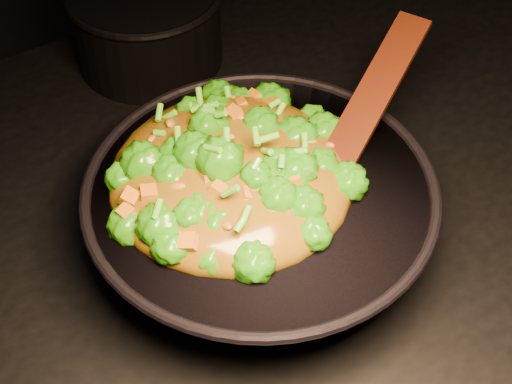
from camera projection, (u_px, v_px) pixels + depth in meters
stovetop at (272, 337)px, 1.46m from camera, size 1.20×0.90×0.90m
wok at (260, 221)px, 0.98m from camera, size 0.53×0.53×0.12m
stir_fry at (230, 151)px, 0.91m from camera, size 0.36×0.36×0.10m
spatula at (365, 110)px, 0.96m from camera, size 0.26×0.16×0.12m
back_pot at (148, 25)px, 1.25m from camera, size 0.27×0.27×0.13m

